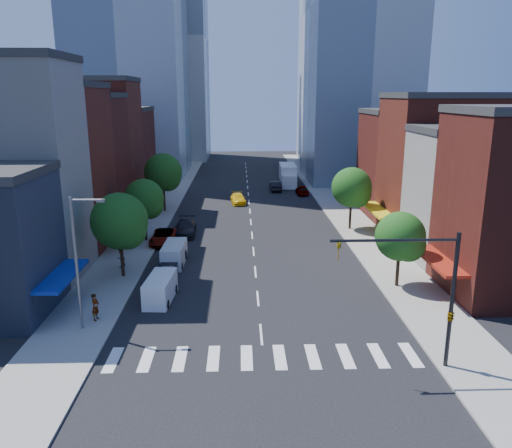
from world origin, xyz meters
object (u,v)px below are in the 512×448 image
Objects in this scene: parked_car_third at (163,237)px; taxi at (238,199)px; box_truck at (288,176)px; pedestrian_near at (95,307)px; cargo_van_far at (174,254)px; traffic_car_oncoming at (276,186)px; cargo_van_near at (160,289)px; pedestrian_far at (121,258)px; parked_car_second at (173,260)px; traffic_car_far at (302,190)px; parked_car_rear at (186,228)px; parked_car_front at (167,277)px.

parked_car_third reaches higher than taxi.
box_truck is 4.66× the size of pedestrian_near.
cargo_van_far reaches higher than traffic_car_oncoming.
parked_car_third is at bearing 6.36° from pedestrian_near.
cargo_van_near is 2.60× the size of pedestrian_far.
parked_car_second is 0.94× the size of cargo_van_far.
box_truck reaches higher than traffic_car_far.
pedestrian_far is (-16.73, -37.48, 0.25)m from traffic_car_oncoming.
parked_car_third is 1.24× the size of traffic_car_far.
cargo_van_far reaches higher than cargo_van_near.
parked_car_second is 0.89m from cargo_van_far.
cargo_van_far is at bearing -92.44° from parked_car_rear.
parked_car_front is 0.84× the size of cargo_van_near.
parked_car_second is at bearing 112.95° from pedestrian_far.
parked_car_third is at bearing -177.69° from pedestrian_far.
parked_car_second is 11.82m from pedestrian_near.
parked_car_third is 18.92m from pedestrian_near.
traffic_car_oncoming reaches higher than parked_car_front.
parked_car_rear is 0.62× the size of box_truck.
parked_car_front is 0.82× the size of traffic_car_oncoming.
parked_car_rear is (2.00, 3.45, 0.07)m from parked_car_third.
cargo_van_near is 35.70m from taxi.
parked_car_rear is at bearing 2.20° from pedestrian_near.
taxi is 29.69m from pedestrian_far.
cargo_van_near is (-0.01, -18.74, 0.14)m from parked_car_rear.
pedestrian_far reaches higher than cargo_van_near.
parked_car_third reaches higher than parked_car_front.
cargo_van_far is at bearing -73.99° from parked_car_third.
pedestrian_near is at bearing -107.46° from box_truck.
cargo_van_near is at bearing -93.50° from parked_car_front.
cargo_van_far reaches higher than parked_car_front.
pedestrian_far is at bearing 16.24° from pedestrian_near.
parked_car_second is 2.47× the size of pedestrian_far.
cargo_van_far is 36.69m from traffic_car_far.
cargo_van_far is at bearing -5.89° from pedestrian_near.
pedestrian_far is at bearing -171.62° from parked_car_second.
parked_car_second is at bearing -107.60° from taxi.
parked_car_front is 15.29m from parked_car_rear.
box_truck is at bearing 176.95° from pedestrian_far.
cargo_van_far is (-0.00, -10.28, 0.17)m from parked_car_rear.
parked_car_second is 11.13m from parked_car_rear.
parked_car_rear is 1.16× the size of taxi.
pedestrian_far is at bearing 136.04° from parked_car_front.
traffic_car_far is 39.81m from pedestrian_far.
traffic_car_oncoming is 51.05m from pedestrian_near.
box_truck is (14.51, 31.06, 0.88)m from parked_car_rear.
parked_car_rear is at bearing 96.80° from parked_car_second.
cargo_van_near is 8.83m from pedestrian_far.
parked_car_second is 7.61m from cargo_van_near.
pedestrian_far is (-4.69, 7.48, 0.09)m from cargo_van_near.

